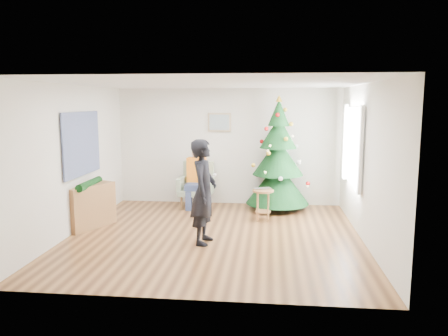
# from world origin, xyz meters

# --- Properties ---
(floor) EXTENTS (5.00, 5.00, 0.00)m
(floor) POSITION_xyz_m (0.00, 0.00, 0.00)
(floor) COLOR brown
(floor) RESTS_ON ground
(ceiling) EXTENTS (5.00, 5.00, 0.00)m
(ceiling) POSITION_xyz_m (0.00, 0.00, 2.60)
(ceiling) COLOR white
(ceiling) RESTS_ON wall_back
(wall_back) EXTENTS (5.00, 0.00, 5.00)m
(wall_back) POSITION_xyz_m (0.00, 2.50, 1.30)
(wall_back) COLOR silver
(wall_back) RESTS_ON floor
(wall_front) EXTENTS (5.00, 0.00, 5.00)m
(wall_front) POSITION_xyz_m (0.00, -2.50, 1.30)
(wall_front) COLOR silver
(wall_front) RESTS_ON floor
(wall_left) EXTENTS (0.00, 5.00, 5.00)m
(wall_left) POSITION_xyz_m (-2.50, 0.00, 1.30)
(wall_left) COLOR silver
(wall_left) RESTS_ON floor
(wall_right) EXTENTS (0.00, 5.00, 5.00)m
(wall_right) POSITION_xyz_m (2.50, 0.00, 1.30)
(wall_right) COLOR silver
(wall_right) RESTS_ON floor
(window_panel) EXTENTS (0.04, 1.30, 1.40)m
(window_panel) POSITION_xyz_m (2.47, 1.00, 1.50)
(window_panel) COLOR white
(window_panel) RESTS_ON wall_right
(curtains) EXTENTS (0.05, 1.75, 1.50)m
(curtains) POSITION_xyz_m (2.44, 1.00, 1.50)
(curtains) COLOR white
(curtains) RESTS_ON wall_right
(christmas_tree) EXTENTS (1.35, 1.35, 2.45)m
(christmas_tree) POSITION_xyz_m (1.11, 2.06, 1.10)
(christmas_tree) COLOR #3F2816
(christmas_tree) RESTS_ON floor
(stool) EXTENTS (0.41, 0.41, 0.62)m
(stool) POSITION_xyz_m (0.81, 1.06, 0.31)
(stool) COLOR brown
(stool) RESTS_ON floor
(laptop) EXTENTS (0.39, 0.32, 0.03)m
(laptop) POSITION_xyz_m (0.81, 1.06, 0.63)
(laptop) COLOR silver
(laptop) RESTS_ON stool
(armchair) EXTENTS (0.77, 0.71, 0.99)m
(armchair) POSITION_xyz_m (-0.66, 2.06, 0.36)
(armchair) COLOR gray
(armchair) RESTS_ON floor
(seated_person) EXTENTS (0.42, 0.60, 1.30)m
(seated_person) POSITION_xyz_m (-0.67, 2.01, 0.66)
(seated_person) COLOR navy
(seated_person) RESTS_ON armchair
(standing_man) EXTENTS (0.46, 0.66, 1.71)m
(standing_man) POSITION_xyz_m (-0.13, -0.40, 0.86)
(standing_man) COLOR black
(standing_man) RESTS_ON floor
(game_controller) EXTENTS (0.05, 0.13, 0.04)m
(game_controller) POSITION_xyz_m (0.06, -0.43, 1.14)
(game_controller) COLOR white
(game_controller) RESTS_ON standing_man
(console) EXTENTS (0.69, 1.03, 0.80)m
(console) POSITION_xyz_m (-2.33, 0.25, 0.40)
(console) COLOR brown
(console) RESTS_ON floor
(garland) EXTENTS (0.14, 0.90, 0.14)m
(garland) POSITION_xyz_m (-2.33, 0.25, 0.82)
(garland) COLOR black
(garland) RESTS_ON console
(tapestry) EXTENTS (0.03, 1.50, 1.15)m
(tapestry) POSITION_xyz_m (-2.46, 0.30, 1.55)
(tapestry) COLOR black
(tapestry) RESTS_ON wall_left
(framed_picture) EXTENTS (0.52, 0.05, 0.42)m
(framed_picture) POSITION_xyz_m (-0.20, 2.46, 1.85)
(framed_picture) COLOR tan
(framed_picture) RESTS_ON wall_back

